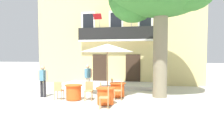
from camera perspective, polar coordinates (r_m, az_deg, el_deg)
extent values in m
plane|color=beige|center=(12.21, -5.62, -6.64)|extent=(120.00, 120.00, 0.00)
cube|color=#DBC67F|center=(18.78, 2.27, 8.46)|extent=(13.00, 4.00, 7.50)
cube|color=#332319|center=(17.05, -3.23, 0.20)|extent=(1.10, 0.08, 2.30)
cube|color=#332319|center=(16.55, 5.48, 0.08)|extent=(1.10, 0.08, 2.30)
cube|color=silver|center=(17.45, -6.20, 11.78)|extent=(1.10, 0.08, 1.90)
cube|color=black|center=(17.42, -6.23, 11.80)|extent=(0.84, 0.04, 1.60)
cube|color=silver|center=(16.89, 1.07, 12.07)|extent=(1.10, 0.08, 1.90)
cube|color=black|center=(16.86, 1.05, 12.09)|extent=(0.84, 0.04, 1.60)
cube|color=silver|center=(16.62, 8.70, 12.17)|extent=(1.10, 0.08, 1.90)
cube|color=black|center=(16.59, 8.70, 12.19)|extent=(0.84, 0.04, 1.60)
cube|color=silver|center=(16.47, 0.87, 7.70)|extent=(5.60, 0.65, 0.12)
cube|color=black|center=(16.23, 0.66, 9.57)|extent=(5.60, 0.06, 0.90)
cylinder|color=#B2B2B7|center=(16.74, -3.38, 12.49)|extent=(0.04, 0.95, 1.33)
cube|color=red|center=(16.36, -3.81, 13.76)|extent=(0.60, 0.29, 0.38)
cylinder|color=#B2B2B7|center=(16.27, 5.00, 12.74)|extent=(0.04, 0.95, 1.33)
cube|color=#192D9E|center=(15.88, 4.80, 14.06)|extent=(0.60, 0.29, 0.38)
cylinder|color=#995638|center=(17.11, -6.77, 8.14)|extent=(0.29, 0.29, 0.24)
ellipsoid|color=#38843D|center=(17.13, -6.78, 9.00)|extent=(0.37, 0.37, 0.27)
cylinder|color=#995638|center=(16.77, -3.01, 8.27)|extent=(0.35, 0.35, 0.26)
ellipsoid|color=#2D7533|center=(16.80, -3.01, 9.31)|extent=(0.45, 0.45, 0.35)
cylinder|color=#995638|center=(16.51, 0.89, 8.35)|extent=(0.25, 0.25, 0.26)
ellipsoid|color=#38843D|center=(16.54, 0.89, 9.48)|extent=(0.32, 0.32, 0.39)
cylinder|color=#995638|center=(16.33, 4.89, 8.37)|extent=(0.26, 0.26, 0.25)
ellipsoid|color=#38843D|center=(16.35, 4.90, 9.33)|extent=(0.33, 0.33, 0.31)
cylinder|color=#47423D|center=(16.22, 8.97, 8.43)|extent=(0.31, 0.31, 0.28)
ellipsoid|color=#2D7533|center=(16.25, 8.98, 9.51)|extent=(0.40, 0.40, 0.33)
cube|color=silver|center=(15.58, 0.13, -3.91)|extent=(6.90, 2.66, 0.25)
cylinder|color=#7F755B|center=(11.78, 12.46, 3.54)|extent=(0.75, 0.75, 4.35)
cylinder|color=#EA561E|center=(11.67, 1.43, -5.26)|extent=(0.74, 0.74, 0.68)
cylinder|color=#EA561E|center=(11.62, 1.43, -3.46)|extent=(0.86, 0.86, 0.04)
cylinder|color=#2D2823|center=(11.73, 1.42, -6.98)|extent=(0.44, 0.44, 0.03)
cylinder|color=tan|center=(10.79, 0.65, -6.79)|extent=(0.04, 0.04, 0.45)
cylinder|color=tan|center=(11.12, 0.63, -6.47)|extent=(0.04, 0.04, 0.45)
cylinder|color=tan|center=(10.80, 2.47, -6.78)|extent=(0.04, 0.04, 0.45)
cylinder|color=tan|center=(11.13, 2.39, -6.46)|extent=(0.04, 0.04, 0.45)
cube|color=tan|center=(10.92, 1.53, -5.36)|extent=(0.48, 0.48, 0.04)
cube|color=tan|center=(10.89, 2.49, -4.16)|extent=(0.12, 0.38, 0.42)
cylinder|color=tan|center=(12.62, 1.44, -5.25)|extent=(0.04, 0.04, 0.45)
cylinder|color=tan|center=(12.29, 1.73, -5.50)|extent=(0.04, 0.04, 0.45)
cylinder|color=tan|center=(12.56, -0.09, -5.29)|extent=(0.04, 0.04, 0.45)
cylinder|color=tan|center=(12.23, 0.15, -5.54)|extent=(0.04, 0.04, 0.45)
cube|color=tan|center=(12.39, 0.81, -4.27)|extent=(0.52, 0.52, 0.04)
cube|color=tan|center=(12.33, -0.02, -3.23)|extent=(0.17, 0.37, 0.42)
cylinder|color=#EA561E|center=(11.04, -9.98, -5.84)|extent=(0.74, 0.74, 0.68)
cylinder|color=#EA561E|center=(10.98, -10.00, -3.93)|extent=(0.86, 0.86, 0.04)
cylinder|color=#2D2823|center=(11.10, -9.95, -7.64)|extent=(0.44, 0.44, 0.03)
cylinder|color=tan|center=(10.70, -5.40, -6.89)|extent=(0.04, 0.04, 0.45)
cylinder|color=tan|center=(10.77, -7.19, -6.83)|extent=(0.04, 0.04, 0.45)
cylinder|color=tan|center=(11.03, -5.08, -6.57)|extent=(0.04, 0.04, 0.45)
cylinder|color=tan|center=(11.09, -6.82, -6.52)|extent=(0.04, 0.04, 0.45)
cube|color=tan|center=(10.85, -6.13, -5.43)|extent=(0.45, 0.45, 0.04)
cube|color=tan|center=(11.00, -5.96, -4.10)|extent=(0.38, 0.09, 0.42)
cylinder|color=tan|center=(11.54, -14.06, -6.21)|extent=(0.04, 0.04, 0.45)
cylinder|color=tan|center=(11.41, -12.48, -6.29)|extent=(0.04, 0.04, 0.45)
cylinder|color=tan|center=(11.23, -14.73, -6.49)|extent=(0.04, 0.04, 0.45)
cylinder|color=tan|center=(11.10, -13.11, -6.58)|extent=(0.04, 0.04, 0.45)
cube|color=tan|center=(11.28, -13.61, -5.16)|extent=(0.43, 0.43, 0.04)
cube|color=tan|center=(11.08, -13.98, -4.13)|extent=(0.38, 0.06, 0.42)
cylinder|color=#EA561E|center=(9.88, -1.72, -6.90)|extent=(0.74, 0.74, 0.68)
cylinder|color=#EA561E|center=(9.82, -1.72, -4.78)|extent=(0.86, 0.86, 0.04)
cylinder|color=#2D2823|center=(9.95, -1.72, -8.91)|extent=(0.44, 0.44, 0.03)
cylinder|color=tan|center=(9.03, -3.25, -8.86)|extent=(0.04, 0.04, 0.45)
cylinder|color=tan|center=(9.36, -3.03, -8.41)|extent=(0.04, 0.04, 0.45)
cylinder|color=tan|center=(9.00, -1.07, -8.90)|extent=(0.04, 0.04, 0.45)
cylinder|color=tan|center=(9.33, -0.93, -8.44)|extent=(0.04, 0.04, 0.45)
cube|color=tan|center=(9.13, -2.07, -7.15)|extent=(0.46, 0.46, 0.04)
cube|color=tan|center=(9.07, -0.94, -5.73)|extent=(0.10, 0.38, 0.42)
cylinder|color=tan|center=(10.82, -1.14, -6.75)|extent=(0.04, 0.04, 0.45)
cylinder|color=tan|center=(10.49, -1.00, -7.09)|extent=(0.04, 0.04, 0.45)
cylinder|color=tan|center=(10.80, -2.95, -6.78)|extent=(0.04, 0.04, 0.45)
cylinder|color=tan|center=(10.47, -2.87, -7.11)|extent=(0.04, 0.04, 0.45)
cube|color=tan|center=(10.60, -1.99, -5.63)|extent=(0.50, 0.50, 0.04)
cube|color=tan|center=(10.56, -2.97, -4.41)|extent=(0.15, 0.37, 0.42)
cylinder|color=#997A56|center=(11.93, -1.19, -0.69)|extent=(0.06, 0.06, 2.55)
cylinder|color=#333333|center=(12.09, -1.18, -6.54)|extent=(0.44, 0.44, 0.08)
cone|color=white|center=(11.90, -1.20, 5.80)|extent=(2.90, 2.90, 0.45)
cylinder|color=silver|center=(13.37, -6.68, -3.86)|extent=(0.14, 0.14, 0.87)
cylinder|color=silver|center=(13.31, -5.95, -3.89)|extent=(0.14, 0.14, 0.87)
cube|color=teal|center=(13.27, -6.34, -0.81)|extent=(0.36, 0.40, 0.56)
sphere|color=tan|center=(13.24, -6.35, 0.92)|extent=(0.22, 0.22, 0.22)
cylinder|color=tan|center=(13.34, -7.23, -0.79)|extent=(0.09, 0.09, 0.52)
cylinder|color=tan|center=(13.20, -5.43, -0.83)|extent=(0.09, 0.09, 0.52)
cylinder|color=#232328|center=(13.12, 11.54, -4.15)|extent=(0.14, 0.14, 0.83)
cylinder|color=#232328|center=(13.12, 12.33, -4.16)|extent=(0.14, 0.14, 0.83)
cube|color=white|center=(13.05, 11.98, -1.13)|extent=(0.40, 0.38, 0.56)
sphere|color=brown|center=(13.02, 12.00, 0.63)|extent=(0.22, 0.22, 0.22)
cylinder|color=brown|center=(13.05, 11.01, -1.11)|extent=(0.09, 0.09, 0.52)
cylinder|color=brown|center=(13.05, 12.94, -1.14)|extent=(0.09, 0.09, 0.52)
cylinder|color=#232328|center=(12.23, -17.89, -4.69)|extent=(0.14, 0.14, 0.88)
cylinder|color=#232328|center=(12.14, -17.16, -4.73)|extent=(0.14, 0.14, 0.88)
cube|color=teal|center=(12.11, -17.59, -1.32)|extent=(0.24, 0.35, 0.56)
sphere|color=tan|center=(12.08, -17.63, 0.57)|extent=(0.22, 0.22, 0.22)
cylinder|color=tan|center=(12.22, -18.49, -1.30)|extent=(0.09, 0.09, 0.52)
cylinder|color=tan|center=(12.00, -16.68, -1.35)|extent=(0.09, 0.09, 0.52)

